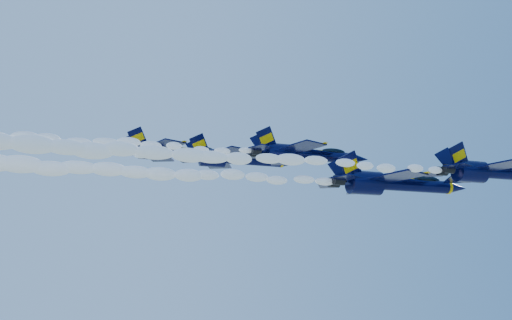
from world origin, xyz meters
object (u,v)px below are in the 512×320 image
object	(u,v)px
jet_lead	(494,172)
jet_fifth	(174,152)
jet_third	(303,154)
jet_second	(392,184)
jet_fourth	(235,159)

from	to	relation	value
jet_lead	jet_fifth	size ratio (longest dim) A/B	0.95
jet_lead	jet_third	xyz separation A→B (m)	(-19.99, 12.07, 3.74)
jet_lead	jet_second	size ratio (longest dim) A/B	0.86
jet_third	jet_fourth	bearing A→B (deg)	122.68
jet_second	jet_fifth	distance (m)	35.03
jet_second	jet_fourth	distance (m)	23.29
jet_second	jet_lead	bearing A→B (deg)	-41.00
jet_lead	jet_fifth	world-z (taller)	jet_fifth
jet_fourth	jet_second	bearing A→B (deg)	-39.70
jet_third	jet_fourth	size ratio (longest dim) A/B	0.99
jet_lead	jet_fourth	size ratio (longest dim) A/B	1.00
jet_third	jet_fifth	distance (m)	24.18
jet_second	jet_fourth	size ratio (longest dim) A/B	1.16
jet_second	jet_third	xyz separation A→B (m)	(-10.70, 4.00, 4.12)
jet_second	jet_third	world-z (taller)	jet_third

